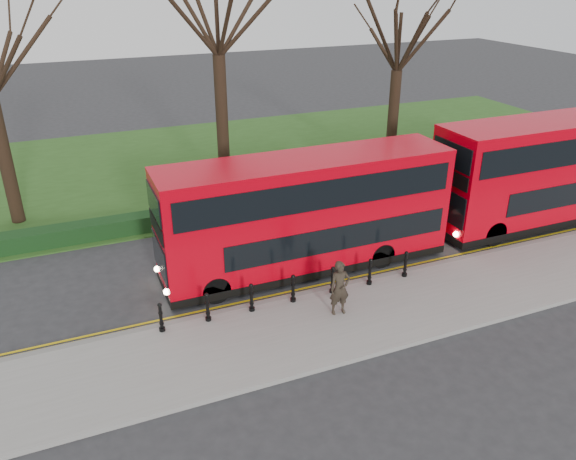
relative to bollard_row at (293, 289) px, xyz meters
name	(u,v)px	position (x,y,z in m)	size (l,w,h in m)	color
ground	(253,292)	(-1.04, 1.35, -0.65)	(120.00, 120.00, 0.00)	#28282B
pavement	(283,336)	(-1.04, -1.65, -0.58)	(60.00, 4.00, 0.15)	gray
kerb	(262,304)	(-1.04, 0.35, -0.58)	(60.00, 0.25, 0.16)	slate
grass_verge	(168,167)	(-1.04, 16.35, -0.62)	(60.00, 18.00, 0.06)	#284D19
hedge	(204,213)	(-1.04, 8.15, -0.25)	(60.00, 0.90, 0.80)	black
yellow_line_outer	(259,301)	(-1.04, 0.65, -0.64)	(60.00, 0.10, 0.01)	yellow
yellow_line_inner	(257,299)	(-1.04, 0.85, -0.64)	(60.00, 0.10, 0.01)	yellow
tree_mid	(216,3)	(0.96, 11.35, 8.59)	(8.13, 8.13, 12.70)	black
tree_right	(400,36)	(10.96, 11.35, 6.77)	(6.54, 6.54, 10.21)	black
bollard_row	(293,289)	(0.00, 0.00, 0.00)	(9.33, 0.15, 1.00)	black
bus_lead	(307,215)	(1.54, 2.33, 1.61)	(11.28, 2.59, 4.49)	#BF000F
bus_rear	(557,170)	(13.94, 2.23, 1.76)	(12.04, 2.76, 4.79)	#BF000F
pedestrian	(340,288)	(1.15, -1.25, 0.47)	(0.71, 0.46, 1.94)	#2D241C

